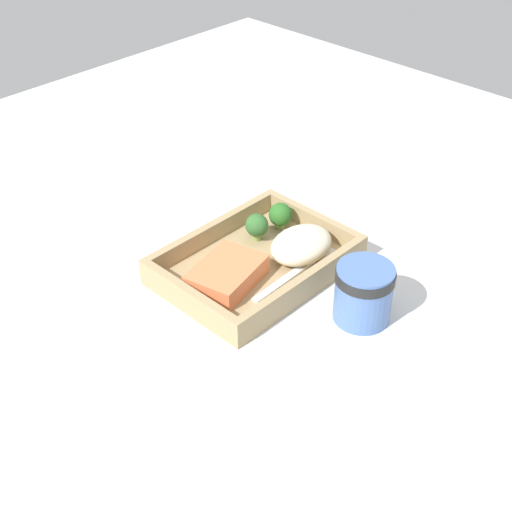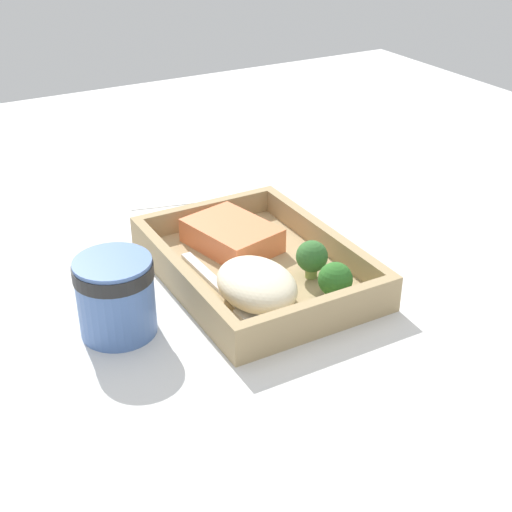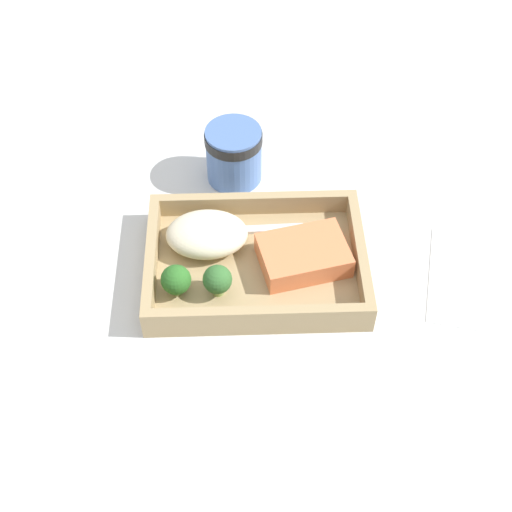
{
  "view_description": "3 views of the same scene",
  "coord_description": "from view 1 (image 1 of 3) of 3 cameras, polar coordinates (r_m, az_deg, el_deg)",
  "views": [
    {
      "loc": [
        -58.06,
        -55.85,
        61.67
      ],
      "look_at": [
        0.0,
        0.0,
        2.7
      ],
      "focal_mm": 50.0,
      "sensor_mm": 36.0,
      "label": 1
    },
    {
      "loc": [
        59.3,
        -33.24,
        40.65
      ],
      "look_at": [
        0.0,
        0.0,
        2.7
      ],
      "focal_mm": 50.0,
      "sensor_mm": 36.0,
      "label": 2
    },
    {
      "loc": [
        1.79,
        55.07,
        68.12
      ],
      "look_at": [
        0.0,
        0.0,
        2.7
      ],
      "focal_mm": 50.0,
      "sensor_mm": 36.0,
      "label": 3
    }
  ],
  "objects": [
    {
      "name": "ground_plane",
      "position": [
        1.02,
        0.0,
        -1.68
      ],
      "size": [
        160.0,
        160.0,
        2.0
      ],
      "primitive_type": "cube",
      "color": "silver"
    },
    {
      "name": "takeout_tray",
      "position": [
        1.01,
        0.0,
        -0.96
      ],
      "size": [
        26.32,
        19.07,
        1.2
      ],
      "primitive_type": "cube",
      "color": "tan",
      "rests_on": "ground_plane"
    },
    {
      "name": "tray_rim",
      "position": [
        1.0,
        0.0,
        -0.04
      ],
      "size": [
        26.32,
        19.07,
        2.85
      ],
      "color": "tan",
      "rests_on": "takeout_tray"
    },
    {
      "name": "salmon_fillet",
      "position": [
        0.97,
        -2.43,
        -1.43
      ],
      "size": [
        11.76,
        9.57,
        2.88
      ],
      "primitive_type": "cube",
      "rotation": [
        0.0,
        0.0,
        0.22
      ],
      "color": "#EF7D4C",
      "rests_on": "takeout_tray"
    },
    {
      "name": "mashed_potatoes",
      "position": [
        1.01,
        3.64,
        0.9
      ],
      "size": [
        10.06,
        7.5,
        4.02
      ],
      "primitive_type": "ellipsoid",
      "color": "beige",
      "rests_on": "takeout_tray"
    },
    {
      "name": "broccoli_floret_1",
      "position": [
        1.07,
        1.96,
        3.3
      ],
      "size": [
        3.57,
        3.57,
        4.07
      ],
      "color": "#7C9955",
      "rests_on": "takeout_tray"
    },
    {
      "name": "broccoli_floret_2",
      "position": [
        1.04,
        0.07,
        2.44
      ],
      "size": [
        3.44,
        3.44,
        4.25
      ],
      "color": "#819C50",
      "rests_on": "takeout_tray"
    },
    {
      "name": "fork",
      "position": [
        1.0,
        3.55,
        -1.05
      ],
      "size": [
        15.85,
        2.31,
        0.44
      ],
      "color": "silver",
      "rests_on": "takeout_tray"
    },
    {
      "name": "paper_cup",
      "position": [
        0.92,
        8.61,
        -2.76
      ],
      "size": [
        7.66,
        7.66,
        7.97
      ],
      "color": "#4E71B1",
      "rests_on": "ground_plane"
    },
    {
      "name": "receipt_slip",
      "position": [
        0.91,
        -11.99,
        -7.48
      ],
      "size": [
        10.75,
        16.26,
        0.24
      ],
      "primitive_type": "cube",
      "rotation": [
        0.0,
        0.0,
        -0.24
      ],
      "color": "white",
      "rests_on": "ground_plane"
    }
  ]
}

